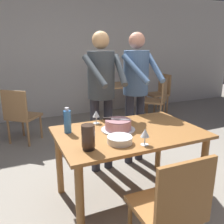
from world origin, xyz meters
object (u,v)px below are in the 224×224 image
object	(u,v)px
background_chair_2	(21,114)
person_cutting_cake	(102,88)
main_dining_table	(129,142)
person_standing_beside	(136,85)
chair_near_side	(171,207)
background_chair_0	(160,92)
cake_knife	(111,119)
cake_on_platter	(118,125)
hurricane_lamp	(88,137)
plate_stack	(120,140)
water_bottle	(67,121)
wine_glass_near	(96,114)
background_chair_1	(158,98)
background_table	(120,92)
wine_glass_far	(145,134)

from	to	relation	value
background_chair_2	person_cutting_cake	bearing A→B (deg)	-56.97
main_dining_table	background_chair_2	xyz separation A→B (m)	(-0.90, 2.01, -0.14)
person_standing_beside	chair_near_side	bearing A→B (deg)	-110.54
background_chair_0	cake_knife	bearing A→B (deg)	-133.00
cake_knife	person_standing_beside	size ratio (longest dim) A/B	0.14
cake_on_platter	person_standing_beside	size ratio (longest dim) A/B	0.20
cake_on_platter	hurricane_lamp	size ratio (longest dim) A/B	1.62
plate_stack	water_bottle	xyz separation A→B (m)	(-0.35, 0.43, 0.08)
person_cutting_cake	chair_near_side	distance (m)	1.61
wine_glass_near	background_chair_1	size ratio (longest dim) A/B	0.16
water_bottle	person_cutting_cake	xyz separation A→B (m)	(0.54, 0.46, 0.21)
cake_knife	background_table	bearing A→B (deg)	62.31
background_chair_0	background_chair_1	distance (m)	0.77
plate_stack	hurricane_lamp	xyz separation A→B (m)	(-0.29, -0.01, 0.08)
background_chair_0	background_table	bearing A→B (deg)	-178.49
wine_glass_far	person_standing_beside	size ratio (longest dim) A/B	0.08
person_standing_beside	background_table	world-z (taller)	person_standing_beside
person_standing_beside	background_chair_2	world-z (taller)	person_standing_beside
wine_glass_near	background_chair_2	xyz separation A→B (m)	(-0.68, 1.65, -0.36)
plate_stack	background_table	distance (m)	3.20
plate_stack	background_chair_1	world-z (taller)	background_chair_1
person_cutting_cake	wine_glass_near	bearing A→B (deg)	-121.23
water_bottle	background_chair_0	xyz separation A→B (m)	(2.81, 2.46, -0.37)
plate_stack	person_cutting_cake	xyz separation A→B (m)	(0.19, 0.89, 0.30)
chair_near_side	background_table	bearing A→B (deg)	69.63
water_bottle	person_standing_beside	bearing A→B (deg)	25.52
wine_glass_near	water_bottle	world-z (taller)	water_bottle
person_cutting_cake	background_table	world-z (taller)	person_cutting_cake
wine_glass_far	background_chair_1	world-z (taller)	background_chair_1
cake_on_platter	person_standing_beside	bearing A→B (deg)	48.74
plate_stack	hurricane_lamp	size ratio (longest dim) A/B	1.05
cake_on_platter	water_bottle	xyz separation A→B (m)	(-0.47, 0.14, 0.06)
cake_knife	background_chair_2	world-z (taller)	background_chair_2
person_standing_beside	background_chair_1	bearing A→B (deg)	46.21
background_table	chair_near_side	bearing A→B (deg)	-110.37
plate_stack	background_table	size ratio (longest dim) A/B	0.22
wine_glass_far	background_table	size ratio (longest dim) A/B	0.14
wine_glass_near	background_chair_0	xyz separation A→B (m)	(2.46, 2.32, -0.36)
cake_knife	plate_stack	size ratio (longest dim) A/B	1.10
wine_glass_near	hurricane_lamp	world-z (taller)	hurricane_lamp
person_standing_beside	plate_stack	bearing A→B (deg)	-126.30
main_dining_table	wine_glass_far	xyz separation A→B (m)	(-0.04, -0.35, 0.22)
person_cutting_cake	background_table	bearing A→B (deg)	58.59
plate_stack	person_standing_beside	distance (m)	1.18
main_dining_table	hurricane_lamp	size ratio (longest dim) A/B	6.77
hurricane_lamp	background_chair_1	bearing A→B (deg)	45.34
water_bottle	person_cutting_cake	bearing A→B (deg)	40.56
cake_on_platter	cake_knife	distance (m)	0.10
wine_glass_near	water_bottle	xyz separation A→B (m)	(-0.35, -0.15, 0.01)
background_table	background_chair_2	bearing A→B (deg)	-163.01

